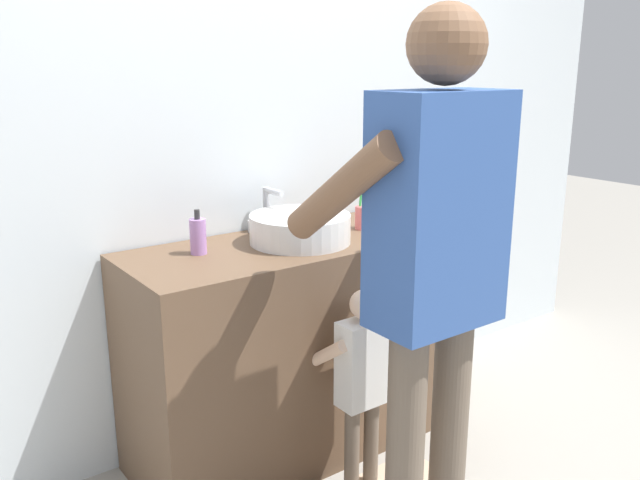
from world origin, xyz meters
name	(u,v)px	position (x,y,z in m)	size (l,w,h in m)	color
ground_plane	(343,476)	(0.00, 0.00, 0.00)	(14.00, 14.00, 0.00)	#9E998E
back_wall	(252,116)	(0.00, 0.62, 1.35)	(4.40, 0.08, 2.70)	silver
vanity_cabinet	(298,346)	(0.00, 0.30, 0.44)	(1.37, 0.54, 0.89)	brown
sink_basin	(300,228)	(0.00, 0.28, 0.95)	(0.39, 0.39, 0.11)	silver
faucet	(268,211)	(0.00, 0.51, 0.97)	(0.18, 0.14, 0.18)	#B7BABF
toothbrush_cup	(363,216)	(0.34, 0.30, 0.94)	(0.07, 0.07, 0.21)	#D86666
soap_bottle	(198,236)	(-0.39, 0.37, 0.96)	(0.06, 0.06, 0.17)	#B27FC6
child_toddler	(361,374)	(0.00, -0.10, 0.48)	(0.25, 0.25, 0.80)	#6B5B4C
adult_parent	(433,246)	(-0.01, -0.43, 1.04)	(0.53, 0.56, 1.73)	#6B5B4C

